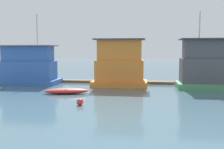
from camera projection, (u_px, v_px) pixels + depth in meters
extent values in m
plane|color=#426070|center=(113.00, 86.00, 28.72)|extent=(200.00, 200.00, 0.00)
cube|color=brown|center=(116.00, 82.00, 31.25)|extent=(33.80, 1.42, 0.30)
cube|color=#3866B7|center=(29.00, 81.00, 30.45)|extent=(7.42, 3.71, 0.55)
cube|color=#3866B7|center=(28.00, 70.00, 30.32)|extent=(6.39, 2.68, 2.20)
cube|color=#3866B7|center=(28.00, 54.00, 30.12)|extent=(5.84, 2.14, 1.81)
cube|color=slate|center=(28.00, 46.00, 30.03)|extent=(6.69, 2.98, 0.12)
cylinder|color=#B2B2B7|center=(37.00, 30.00, 29.67)|extent=(0.12, 0.12, 3.63)
cube|color=orange|center=(120.00, 83.00, 28.44)|extent=(6.18, 3.54, 0.62)
cube|color=orange|center=(120.00, 71.00, 28.30)|extent=(5.35, 2.71, 2.32)
cube|color=orange|center=(120.00, 50.00, 28.07)|extent=(4.84, 2.20, 2.29)
cube|color=#38383D|center=(120.00, 39.00, 27.96)|extent=(5.65, 3.01, 0.12)
cube|color=#4C9360|center=(204.00, 86.00, 26.72)|extent=(5.68, 3.56, 0.61)
cube|color=#4C4C51|center=(204.00, 71.00, 26.56)|extent=(4.88, 2.77, 2.59)
cube|color=#4C4C51|center=(205.00, 49.00, 26.34)|extent=(4.38, 2.27, 1.99)
cube|color=#38383D|center=(205.00, 39.00, 26.24)|extent=(5.18, 3.07, 0.12)
cylinder|color=#B2B2B7|center=(200.00, 25.00, 26.18)|extent=(0.12, 0.12, 2.81)
ellipsoid|color=red|center=(66.00, 91.00, 23.45)|extent=(4.33, 2.10, 0.53)
cube|color=#997F60|center=(66.00, 89.00, 23.43)|extent=(0.38, 1.03, 0.08)
sphere|color=red|center=(80.00, 102.00, 18.54)|extent=(0.50, 0.50, 0.50)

